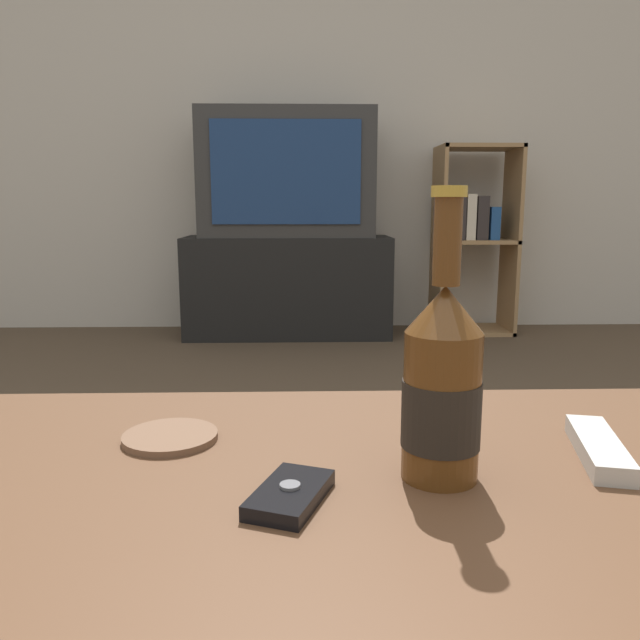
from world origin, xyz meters
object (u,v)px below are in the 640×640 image
object	(u,v)px
tv_stand	(288,286)
bookshelf	(472,233)
beer_bottle	(442,385)
television	(287,174)
cell_phone	(286,494)
remote_control	(599,448)

from	to	relation	value
tv_stand	bookshelf	xyz separation A→B (m)	(0.99, 0.05, 0.28)
tv_stand	beer_bottle	size ratio (longest dim) A/B	3.89
bookshelf	beer_bottle	world-z (taller)	bookshelf
tv_stand	television	world-z (taller)	television
beer_bottle	cell_phone	bearing A→B (deg)	-162.01
tv_stand	bookshelf	world-z (taller)	bookshelf
beer_bottle	cell_phone	world-z (taller)	beer_bottle
bookshelf	cell_phone	bearing A→B (deg)	-108.13
remote_control	cell_phone	bearing A→B (deg)	-151.38
television	remote_control	size ratio (longest dim) A/B	5.75
cell_phone	television	bearing A→B (deg)	112.02
cell_phone	beer_bottle	bearing A→B (deg)	38.76
television	bookshelf	bearing A→B (deg)	3.34
television	cell_phone	xyz separation A→B (m)	(0.06, -2.78, -0.41)
remote_control	beer_bottle	bearing A→B (deg)	-153.35
television	beer_bottle	world-z (taller)	television
tv_stand	remote_control	bearing A→B (deg)	-81.86
television	bookshelf	xyz separation A→B (m)	(0.99, 0.06, -0.30)
bookshelf	remote_control	bearing A→B (deg)	-102.41
tv_stand	beer_bottle	xyz separation A→B (m)	(0.21, -2.74, 0.26)
cell_phone	remote_control	xyz separation A→B (m)	(0.32, 0.09, 0.00)
beer_bottle	remote_control	bearing A→B (deg)	13.69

